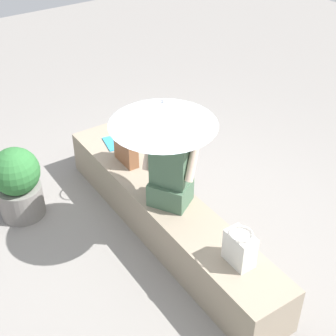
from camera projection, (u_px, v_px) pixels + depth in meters
name	position (u px, v px, depth m)	size (l,w,h in m)	color
ground_plane	(166.00, 235.00, 4.83)	(14.00, 14.00, 0.00)	gray
stone_bench	(166.00, 217.00, 4.70)	(2.97, 0.49, 0.46)	gray
person_seated	(170.00, 166.00, 4.30)	(0.50, 0.42, 0.90)	#47664C
parasol	(163.00, 113.00, 3.97)	(0.89, 0.89, 1.05)	#B7B7BC
handbag_black	(126.00, 150.00, 4.95)	(0.31, 0.23, 0.30)	brown
tote_bag_canvas	(240.00, 248.00, 3.84)	(0.24, 0.18, 0.30)	silver
magazine	(115.00, 143.00, 5.32)	(0.28, 0.20, 0.01)	#339ED1
planter_far	(18.00, 183.00, 4.87)	(0.47, 0.47, 0.75)	gray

